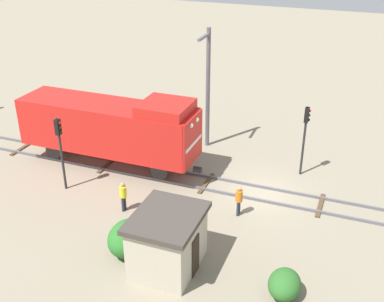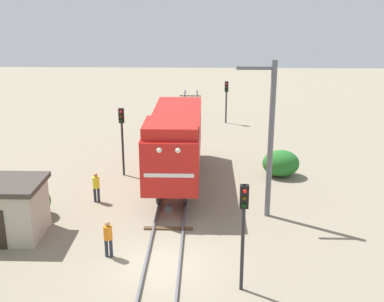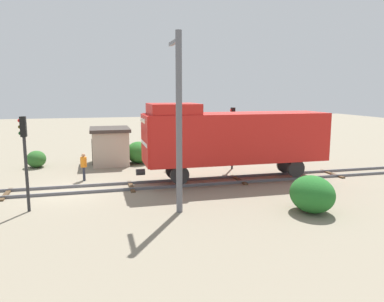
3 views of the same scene
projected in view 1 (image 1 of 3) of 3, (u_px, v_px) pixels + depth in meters
ground_plane at (261, 195)px, 27.28m from camera, size 118.77×118.77×0.00m
railway_track at (261, 193)px, 27.25m from camera, size 2.40×79.18×0.16m
locomotive at (111, 126)px, 29.08m from camera, size 2.90×11.60×4.60m
traffic_signal_near at (305, 129)px, 28.06m from camera, size 0.32×0.34×4.35m
traffic_signal_mid at (60, 142)px, 26.54m from camera, size 0.32×0.34×4.34m
worker_near_track at (239, 199)px, 25.04m from camera, size 0.38×0.38×1.70m
worker_by_signal at (123, 194)px, 25.42m from camera, size 0.38×0.38×1.70m
catenary_mast at (208, 86)px, 31.11m from camera, size 1.94×0.28×8.03m
relay_hut at (168, 241)px, 21.19m from camera, size 3.50×2.90×2.74m
bush_near at (140, 114)px, 35.85m from camera, size 2.31×1.89×1.68m
bush_mid at (284, 284)px, 19.86m from camera, size 1.66×1.36×1.21m
bush_far at (129, 238)px, 22.31m from camera, size 2.26×1.85×1.65m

